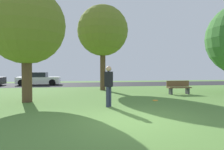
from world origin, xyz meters
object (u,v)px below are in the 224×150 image
(street_lamp_post, at_px, (23,63))
(parked_car_white, at_px, (38,79))
(park_bench, at_px, (179,87))
(person_catcher, at_px, (109,84))
(birch_tree_lone, at_px, (26,26))
(oak_tree_center, at_px, (103,31))
(frisbee_disc, at_px, (155,100))

(street_lamp_post, bearing_deg, parked_car_white, 82.76)
(park_bench, bearing_deg, person_catcher, 35.71)
(birch_tree_lone, relative_size, person_catcher, 3.23)
(oak_tree_center, relative_size, parked_car_white, 1.57)
(person_catcher, xyz_separation_m, parked_car_white, (-5.76, 13.48, -0.40))
(birch_tree_lone, relative_size, park_bench, 3.67)
(person_catcher, xyz_separation_m, frisbee_disc, (2.70, 1.37, -1.01))
(frisbee_disc, height_order, park_bench, park_bench)
(oak_tree_center, relative_size, frisbee_disc, 25.02)
(birch_tree_lone, xyz_separation_m, oak_tree_center, (4.44, 5.18, 0.84))
(birch_tree_lone, bearing_deg, street_lamp_post, 106.54)
(birch_tree_lone, height_order, frisbee_disc, birch_tree_lone)
(birch_tree_lone, distance_m, street_lamp_post, 8.21)
(frisbee_disc, bearing_deg, person_catcher, -153.09)
(oak_tree_center, height_order, street_lamp_post, oak_tree_center)
(person_catcher, height_order, parked_car_white, person_catcher)
(frisbee_disc, distance_m, parked_car_white, 14.79)
(birch_tree_lone, xyz_separation_m, park_bench, (9.21, 1.83, -3.42))
(parked_car_white, distance_m, street_lamp_post, 4.18)
(street_lamp_post, bearing_deg, oak_tree_center, -20.64)
(park_bench, bearing_deg, frisbee_disc, 43.28)
(birch_tree_lone, xyz_separation_m, person_catcher, (3.96, -1.95, -2.86))
(park_bench, bearing_deg, birch_tree_lone, 11.22)
(birch_tree_lone, distance_m, frisbee_disc, 7.72)
(person_catcher, distance_m, park_bench, 6.49)
(person_catcher, relative_size, street_lamp_post, 0.40)
(parked_car_white, bearing_deg, street_lamp_post, -97.24)
(parked_car_white, relative_size, street_lamp_post, 0.96)
(parked_car_white, height_order, street_lamp_post, street_lamp_post)
(oak_tree_center, height_order, frisbee_disc, oak_tree_center)
(frisbee_disc, height_order, parked_car_white, parked_car_white)
(person_catcher, relative_size, frisbee_disc, 6.73)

